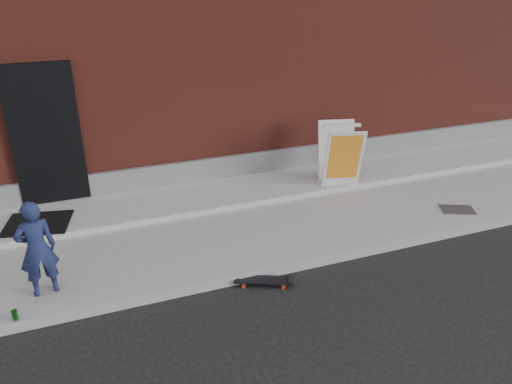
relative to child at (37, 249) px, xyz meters
name	(u,v)px	position (x,y,z in m)	size (l,w,h in m)	color
ground	(270,278)	(2.79, -0.49, -0.77)	(80.00, 80.00, 0.00)	black
sidewalk	(234,223)	(2.79, 1.01, -0.70)	(20.00, 3.00, 0.15)	gray
apron	(218,194)	(2.79, 1.91, -0.57)	(20.00, 1.20, 0.10)	gray
building	(158,27)	(2.79, 6.50, 1.73)	(20.00, 8.10, 5.00)	maroon
child	(37,249)	(0.00, 0.00, 0.00)	(0.45, 0.30, 1.24)	#181F43
skateboard	(264,280)	(2.66, -0.61, -0.70)	(0.76, 0.47, 0.08)	#B42A12
pizza_sign	(340,155)	(4.93, 1.48, 0.03)	(0.82, 0.91, 1.10)	silver
soda_can	(15,315)	(-0.32, -0.44, -0.56)	(0.07, 0.07, 0.13)	#198021
doormat	(38,223)	(-0.11, 1.73, -0.51)	(0.93, 0.75, 0.03)	black
utility_plate	(457,210)	(6.34, 0.01, -0.61)	(0.52, 0.34, 0.02)	#525156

